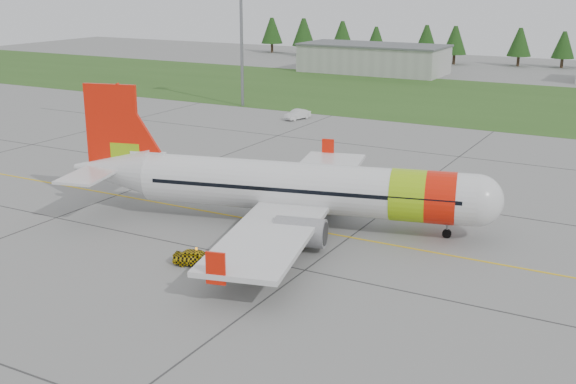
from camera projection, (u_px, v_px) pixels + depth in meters
The scene contains 9 objects.
ground at pixel (193, 247), 57.30m from camera, with size 320.00×320.00×0.00m, color gray.
aircraft at pixel (294, 187), 61.56m from camera, with size 37.62×35.37×11.58m.
follow_me_car at pixel (196, 243), 53.16m from camera, with size 1.41×1.20×3.51m, color yellow.
service_van at pixel (297, 104), 108.64m from camera, with size 1.58×1.49×4.53m, color silver.
grass_strip at pixel (471, 100), 126.18m from camera, with size 320.00×50.00×0.03m, color #30561E.
taxi_guideline at pixel (247, 218), 64.02m from camera, with size 120.00×0.25×0.02m, color gold.
hangar_west at pixel (373, 59), 162.72m from camera, with size 32.00×14.00×6.00m, color #A8A8A3.
floodlight_mast at pixel (242, 45), 117.98m from camera, with size 0.50×0.50×20.00m, color slate.
treeline at pixel (535, 46), 171.80m from camera, with size 160.00×8.00×10.00m, color #1C3F14, non-canonical shape.
Camera 1 is at (32.49, -43.42, 20.45)m, focal length 45.00 mm.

